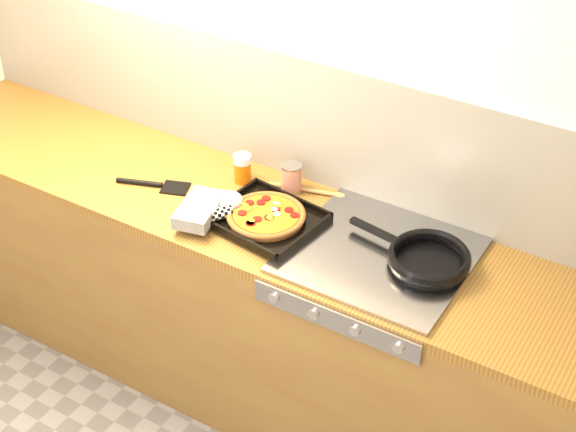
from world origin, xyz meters
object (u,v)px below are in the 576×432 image
Objects in this scene: frying_pan at (427,258)px; juice_glass at (242,168)px; tomato_can at (291,178)px; pizza_on_tray at (249,214)px.

juice_glass is (-0.81, 0.12, 0.02)m from frying_pan.
tomato_can is (-0.62, 0.16, 0.02)m from frying_pan.
juice_glass reaches higher than tomato_can.
pizza_on_tray is 4.32× the size of juice_glass.
frying_pan is at bearing -14.47° from tomato_can.
pizza_on_tray is 4.46× the size of tomato_can.
tomato_can reaches higher than frying_pan.
frying_pan is 0.64m from tomato_can.
frying_pan is 4.30× the size of tomato_can.
juice_glass is at bearing 128.15° from pizza_on_tray.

